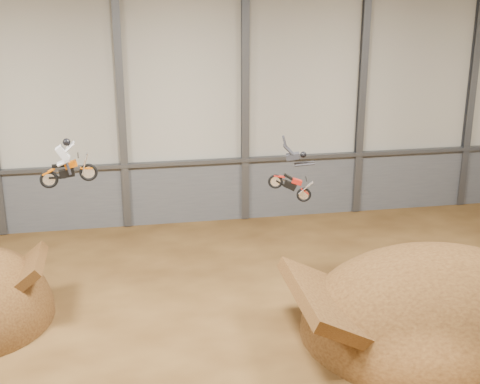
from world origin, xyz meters
name	(u,v)px	position (x,y,z in m)	size (l,w,h in m)	color
floor	(230,369)	(0.00, 0.00, 0.00)	(40.00, 40.00, 0.00)	#442A12
back_wall	(184,100)	(0.00, 15.00, 7.00)	(40.00, 0.10, 14.00)	#B7B2A2
lower_band_back	(186,193)	(0.00, 14.90, 1.75)	(39.80, 0.18, 3.50)	#55585D
steel_rail	(186,163)	(0.00, 14.75, 3.55)	(39.80, 0.35, 0.20)	#47494F
steel_column_2	(121,103)	(-3.33, 14.80, 7.00)	(0.40, 0.36, 13.90)	#47494F
steel_column_3	(245,98)	(3.33, 14.80, 7.00)	(0.40, 0.36, 13.90)	#47494F
steel_column_4	(362,94)	(10.00, 14.80, 7.00)	(0.40, 0.36, 13.90)	#47494F
steel_column_5	(472,91)	(16.67, 14.80, 7.00)	(0.40, 0.36, 13.90)	#47494F
landing_ramp	(438,330)	(8.66, 1.14, 0.00)	(11.21, 9.92, 6.47)	#3B220E
fmx_rider_a	(69,160)	(-5.48, 5.25, 6.68)	(2.23, 0.85, 2.02)	#D55A02
fmx_rider_b	(287,169)	(3.34, 5.38, 5.78)	(2.60, 0.74, 2.23)	#A81A10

